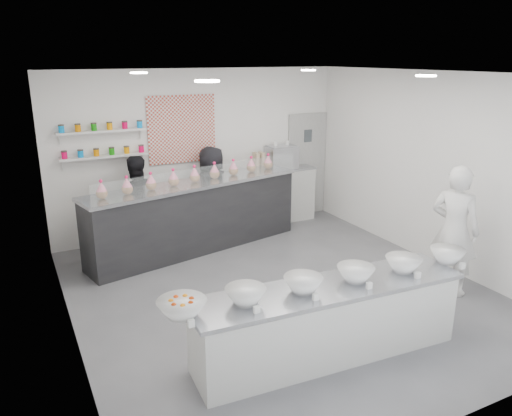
{
  "coord_description": "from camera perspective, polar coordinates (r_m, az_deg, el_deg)",
  "views": [
    {
      "loc": [
        -3.19,
        -5.58,
        3.22
      ],
      "look_at": [
        -0.17,
        0.4,
        1.16
      ],
      "focal_mm": 35.0,
      "sensor_mm": 36.0,
      "label": 1
    }
  ],
  "objects": [
    {
      "name": "pattern_panel",
      "position": [
        9.1,
        -8.46,
        8.89
      ],
      "size": [
        1.25,
        0.03,
        1.2
      ],
      "primitive_type": "cube",
      "color": "#B23726",
      "rests_on": "back_wall"
    },
    {
      "name": "downlight_1",
      "position": [
        6.49,
        18.85,
        14.11
      ],
      "size": [
        0.24,
        0.24,
        0.02
      ],
      "primitive_type": "cylinder",
      "color": "white",
      "rests_on": "ceiling"
    },
    {
      "name": "cookie_bags",
      "position": [
        8.32,
        -7.04,
        3.9
      ],
      "size": [
        3.33,
        0.88,
        0.29
      ],
      "primitive_type": null,
      "rotation": [
        0.0,
        0.0,
        0.21
      ],
      "color": "pink",
      "rests_on": "back_bar"
    },
    {
      "name": "woman_prep",
      "position": [
        7.36,
        21.7,
        -2.4
      ],
      "size": [
        0.68,
        0.79,
        1.83
      ],
      "primitive_type": "imported",
      "rotation": [
        0.0,
        0.0,
        2.0
      ],
      "color": "silver",
      "rests_on": "floor"
    },
    {
      "name": "back_door",
      "position": [
        10.39,
        5.79,
        4.95
      ],
      "size": [
        0.88,
        0.04,
        2.1
      ],
      "primitive_type": "cube",
      "color": "#9D9D9A",
      "rests_on": "floor"
    },
    {
      "name": "staff_right",
      "position": [
        9.11,
        -5.03,
        1.85
      ],
      "size": [
        0.88,
        0.63,
        1.67
      ],
      "primitive_type": "imported",
      "rotation": [
        0.0,
        0.0,
        3.27
      ],
      "color": "black",
      "rests_on": "floor"
    },
    {
      "name": "right_wall",
      "position": [
        8.33,
        19.6,
        4.19
      ],
      "size": [
        0.0,
        6.0,
        6.0
      ],
      "primitive_type": "plane",
      "rotation": [
        1.57,
        0.0,
        -1.57
      ],
      "color": "white",
      "rests_on": "floor"
    },
    {
      "name": "left_wall",
      "position": [
        5.85,
        -21.27,
        -1.19
      ],
      "size": [
        0.0,
        6.0,
        6.0
      ],
      "primitive_type": "plane",
      "rotation": [
        1.57,
        0.0,
        1.57
      ],
      "color": "white",
      "rests_on": "floor"
    },
    {
      "name": "back_bar",
      "position": [
        8.52,
        -6.86,
        -0.95
      ],
      "size": [
        3.92,
        1.51,
        1.19
      ],
      "primitive_type": "cube",
      "rotation": [
        0.0,
        0.0,
        0.21
      ],
      "color": "black",
      "rests_on": "floor"
    },
    {
      "name": "floor",
      "position": [
        7.19,
        2.68,
        -9.54
      ],
      "size": [
        6.0,
        6.0,
        0.0
      ],
      "primitive_type": "plane",
      "color": "#515156",
      "rests_on": "ground"
    },
    {
      "name": "cup_stacks",
      "position": [
        9.6,
        0.34,
        5.3
      ],
      "size": [
        0.24,
        0.24,
        0.36
      ],
      "primitive_type": null,
      "color": "tan",
      "rests_on": "espresso_ledge"
    },
    {
      "name": "jar_shelf_upper",
      "position": [
        8.68,
        -17.19,
        8.4
      ],
      "size": [
        1.45,
        0.22,
        0.04
      ],
      "primitive_type": "cube",
      "color": "silver",
      "rests_on": "back_wall"
    },
    {
      "name": "downlight_0",
      "position": [
        4.92,
        -5.61,
        14.24
      ],
      "size": [
        0.24,
        0.24,
        0.02
      ],
      "primitive_type": "cylinder",
      "color": "white",
      "rests_on": "ceiling"
    },
    {
      "name": "back_wall",
      "position": [
        9.31,
        -6.34,
        6.35
      ],
      "size": [
        5.5,
        0.0,
        5.5
      ],
      "primitive_type": "plane",
      "rotation": [
        1.57,
        0.0,
        0.0
      ],
      "color": "white",
      "rests_on": "floor"
    },
    {
      "name": "ceiling",
      "position": [
        6.43,
        3.07,
        15.12
      ],
      "size": [
        6.0,
        6.0,
        0.0
      ],
      "primitive_type": "plane",
      "rotation": [
        3.14,
        0.0,
        0.0
      ],
      "color": "white",
      "rests_on": "floor"
    },
    {
      "name": "staff_left",
      "position": [
        8.72,
        -13.54,
        0.58
      ],
      "size": [
        0.79,
        0.62,
        1.62
      ],
      "primitive_type": "imported",
      "rotation": [
        0.0,
        0.0,
        3.14
      ],
      "color": "black",
      "rests_on": "floor"
    },
    {
      "name": "espresso_ledge",
      "position": [
        9.97,
        2.65,
        1.48
      ],
      "size": [
        1.45,
        0.46,
        1.08
      ],
      "primitive_type": "cube",
      "color": "beige",
      "rests_on": "floor"
    },
    {
      "name": "prep_bowls",
      "position": [
        5.43,
        8.45,
        -8.02
      ],
      "size": [
        3.69,
        0.73,
        0.17
      ],
      "primitive_type": null,
      "rotation": [
        0.0,
        0.0,
        -0.06
      ],
      "color": "white",
      "rests_on": "prep_counter"
    },
    {
      "name": "sneeze_guard",
      "position": [
        8.04,
        -5.75,
        3.62
      ],
      "size": [
        3.72,
        0.82,
        0.33
      ],
      "primitive_type": "cube",
      "rotation": [
        0.0,
        0.0,
        0.21
      ],
      "color": "white",
      "rests_on": "back_bar"
    },
    {
      "name": "jar_shelf_lower",
      "position": [
        8.75,
        -16.95,
        5.69
      ],
      "size": [
        1.45,
        0.22,
        0.04
      ],
      "primitive_type": "cube",
      "color": "silver",
      "rests_on": "back_wall"
    },
    {
      "name": "label_cards",
      "position": [
        5.1,
        12.16,
        -10.61
      ],
      "size": [
        3.31,
        0.04,
        0.07
      ],
      "primitive_type": null,
      "color": "white",
      "rests_on": "prep_counter"
    },
    {
      "name": "preserve_jars",
      "position": [
        8.68,
        -17.09,
        7.47
      ],
      "size": [
        1.45,
        0.1,
        0.56
      ],
      "primitive_type": null,
      "color": "#EA014A",
      "rests_on": "jar_shelf_lower"
    },
    {
      "name": "downlight_3",
      "position": [
        8.52,
        6.0,
        15.4
      ],
      "size": [
        0.24,
        0.24,
        0.02
      ],
      "primitive_type": "cylinder",
      "color": "white",
      "rests_on": "ceiling"
    },
    {
      "name": "prep_counter",
      "position": [
        5.66,
        8.22,
        -12.67
      ],
      "size": [
        3.14,
        0.89,
        0.85
      ],
      "primitive_type": "cube",
      "rotation": [
        0.0,
        0.0,
        -0.06
      ],
      "color": "beige",
      "rests_on": "floor"
    },
    {
      "name": "espresso_machine",
      "position": [
        9.82,
        2.92,
        5.78
      ],
      "size": [
        0.58,
        0.4,
        0.44
      ],
      "primitive_type": "cube",
      "color": "#93969E",
      "rests_on": "espresso_ledge"
    },
    {
      "name": "downlight_2",
      "position": [
        7.4,
        -13.25,
        14.81
      ],
      "size": [
        0.24,
        0.24,
        0.02
      ],
      "primitive_type": "cylinder",
      "color": "white",
      "rests_on": "ceiling"
    }
  ]
}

